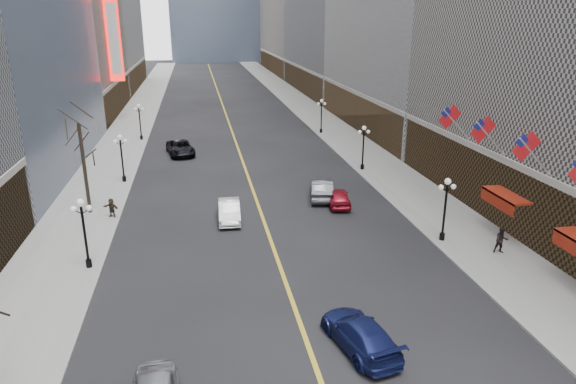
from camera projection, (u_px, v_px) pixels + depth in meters
name	position (u px, v px, depth m)	size (l,w,h in m)	color
sidewalk_east	(329.00, 127.00, 73.64)	(6.00, 230.00, 0.15)	gray
sidewalk_west	(128.00, 134.00, 68.99)	(6.00, 230.00, 0.15)	gray
lane_line	(227.00, 118.00, 80.65)	(0.25, 200.00, 0.02)	gold
streetlamp_east_1	(446.00, 203.00, 35.08)	(1.26, 0.44, 4.52)	black
streetlamp_east_2	(363.00, 143.00, 51.86)	(1.26, 0.44, 4.52)	black
streetlamp_east_3	(321.00, 112.00, 68.63)	(1.26, 0.44, 4.52)	black
streetlamp_west_1	(84.00, 226.00, 31.16)	(1.26, 0.44, 4.52)	black
streetlamp_west_2	(121.00, 153.00, 47.94)	(1.26, 0.44, 4.52)	black
streetlamp_west_3	(140.00, 118.00, 64.71)	(1.26, 0.44, 4.52)	black
flag_3	(529.00, 149.00, 31.46)	(2.87, 0.12, 2.87)	#B2B2B7
flag_4	(485.00, 132.00, 36.12)	(2.87, 0.12, 2.87)	#B2B2B7
flag_5	(452.00, 119.00, 40.78)	(2.87, 0.12, 2.87)	#B2B2B7
awning_c	(503.00, 197.00, 35.74)	(1.40, 4.00, 0.93)	maroon
theatre_marquee	(114.00, 39.00, 74.15)	(2.00, 0.55, 12.00)	red
tree_west_far	(80.00, 138.00, 39.12)	(3.60, 3.60, 7.92)	#2D231C
car_nb_mid	(229.00, 211.00, 39.64)	(1.62, 4.64, 1.53)	silver
car_nb_far	(180.00, 148.00, 58.62)	(2.67, 5.80, 1.61)	black
car_sb_near	(360.00, 334.00, 24.23)	(2.13, 5.24, 1.52)	navy
car_sb_mid	(338.00, 197.00, 42.77)	(1.74, 4.33, 1.48)	maroon
car_sb_far	(322.00, 188.00, 44.51)	(1.83, 5.23, 1.72)	#464A4D
ped_east_walk	(501.00, 240.00, 33.69)	(0.87, 0.48, 1.80)	black
ped_west_far	(111.00, 208.00, 39.90)	(1.39, 0.40, 1.50)	#2E2619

